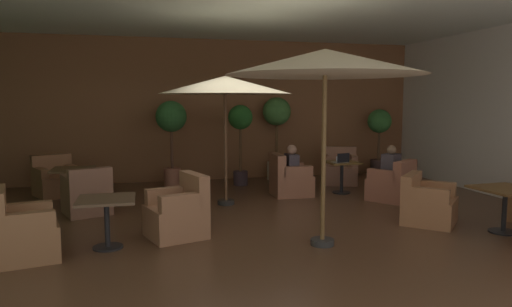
{
  "coord_description": "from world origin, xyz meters",
  "views": [
    {
      "loc": [
        -1.94,
        -7.23,
        1.94
      ],
      "look_at": [
        0.0,
        0.43,
        1.05
      ],
      "focal_mm": 32.89,
      "sensor_mm": 36.0,
      "label": 1
    }
  ],
  "objects_px": {
    "potted_tree_right_corner": "(277,125)",
    "patron_with_friend": "(292,162)",
    "cafe_table_rear_right": "(73,176)",
    "iced_drink_cup": "(338,159)",
    "armchair_front_left_east": "(339,170)",
    "patio_umbrella_center_beige": "(325,63)",
    "cafe_table_mid_center": "(505,198)",
    "armchair_mid_center_south": "(427,205)",
    "patron_blue_shirt": "(391,165)",
    "armchair_rear_right_east": "(56,181)",
    "armchair_front_left_south": "(289,180)",
    "cafe_table_front_left": "(342,169)",
    "armchair_rear_right_north": "(87,195)",
    "armchair_front_right_north": "(22,233)",
    "patio_umbrella_tall_red": "(225,86)",
    "open_laptop": "(342,160)",
    "potted_tree_mid_left": "(240,128)",
    "potted_tree_mid_right": "(171,126)",
    "armchair_front_right_east": "(178,214)",
    "cafe_table_front_right": "(107,210)",
    "armchair_front_left_north": "(392,185)",
    "potted_tree_left_corner": "(379,133)"
  },
  "relations": [
    {
      "from": "potted_tree_right_corner",
      "to": "patron_with_friend",
      "type": "relative_size",
      "value": 3.3
    },
    {
      "from": "cafe_table_rear_right",
      "to": "iced_drink_cup",
      "type": "relative_size",
      "value": 6.97
    },
    {
      "from": "armchair_front_left_east",
      "to": "patio_umbrella_center_beige",
      "type": "bearing_deg",
      "value": -116.91
    },
    {
      "from": "cafe_table_mid_center",
      "to": "armchair_mid_center_south",
      "type": "bearing_deg",
      "value": 135.59
    },
    {
      "from": "cafe_table_rear_right",
      "to": "patron_blue_shirt",
      "type": "distance_m",
      "value": 6.11
    },
    {
      "from": "armchair_rear_right_east",
      "to": "potted_tree_right_corner",
      "type": "height_order",
      "value": "potted_tree_right_corner"
    },
    {
      "from": "armchair_front_left_east",
      "to": "armchair_front_left_south",
      "type": "height_order",
      "value": "armchair_front_left_south"
    },
    {
      "from": "armchair_front_left_south",
      "to": "cafe_table_mid_center",
      "type": "bearing_deg",
      "value": -56.88
    },
    {
      "from": "cafe_table_front_left",
      "to": "armchair_rear_right_north",
      "type": "height_order",
      "value": "armchair_rear_right_north"
    },
    {
      "from": "armchair_rear_right_east",
      "to": "patron_blue_shirt",
      "type": "height_order",
      "value": "patron_blue_shirt"
    },
    {
      "from": "armchair_front_right_north",
      "to": "armchair_rear_right_east",
      "type": "bearing_deg",
      "value": 93.49
    },
    {
      "from": "cafe_table_rear_right",
      "to": "armchair_rear_right_north",
      "type": "xyz_separation_m",
      "value": [
        0.33,
        -0.94,
        -0.21
      ]
    },
    {
      "from": "patio_umbrella_tall_red",
      "to": "patron_blue_shirt",
      "type": "bearing_deg",
      "value": -8.23
    },
    {
      "from": "armchair_front_right_north",
      "to": "open_laptop",
      "type": "xyz_separation_m",
      "value": [
        5.49,
        2.77,
        0.39
      ]
    },
    {
      "from": "patron_blue_shirt",
      "to": "iced_drink_cup",
      "type": "relative_size",
      "value": 6.0
    },
    {
      "from": "armchair_mid_center_south",
      "to": "armchair_rear_right_east",
      "type": "relative_size",
      "value": 1.04
    },
    {
      "from": "patio_umbrella_center_beige",
      "to": "patron_blue_shirt",
      "type": "bearing_deg",
      "value": 44.48
    },
    {
      "from": "cafe_table_rear_right",
      "to": "potted_tree_mid_left",
      "type": "xyz_separation_m",
      "value": [
        3.5,
        1.13,
        0.79
      ]
    },
    {
      "from": "armchair_mid_center_south",
      "to": "potted_tree_mid_right",
      "type": "height_order",
      "value": "potted_tree_mid_right"
    },
    {
      "from": "cafe_table_front_left",
      "to": "iced_drink_cup",
      "type": "bearing_deg",
      "value": 155.99
    },
    {
      "from": "armchair_front_right_east",
      "to": "patron_with_friend",
      "type": "bearing_deg",
      "value": 43.89
    },
    {
      "from": "patron_with_friend",
      "to": "cafe_table_front_right",
      "type": "bearing_deg",
      "value": -141.96
    },
    {
      "from": "armchair_front_left_north",
      "to": "armchair_front_right_east",
      "type": "distance_m",
      "value": 4.5
    },
    {
      "from": "armchair_front_left_south",
      "to": "armchair_front_right_north",
      "type": "distance_m",
      "value": 5.3
    },
    {
      "from": "armchair_front_left_east",
      "to": "patio_umbrella_center_beige",
      "type": "relative_size",
      "value": 0.39
    },
    {
      "from": "open_laptop",
      "to": "potted_tree_left_corner",
      "type": "bearing_deg",
      "value": 45.26
    },
    {
      "from": "cafe_table_rear_right",
      "to": "patio_umbrella_center_beige",
      "type": "relative_size",
      "value": 0.29
    },
    {
      "from": "armchair_front_right_north",
      "to": "armchair_rear_right_east",
      "type": "height_order",
      "value": "armchair_front_right_north"
    },
    {
      "from": "armchair_front_left_south",
      "to": "patio_umbrella_tall_red",
      "type": "distance_m",
      "value": 2.43
    },
    {
      "from": "iced_drink_cup",
      "to": "patron_blue_shirt",
      "type": "bearing_deg",
      "value": -54.23
    },
    {
      "from": "armchair_front_right_east",
      "to": "iced_drink_cup",
      "type": "distance_m",
      "value": 4.32
    },
    {
      "from": "armchair_front_left_north",
      "to": "armchair_front_right_north",
      "type": "relative_size",
      "value": 1.11
    },
    {
      "from": "armchair_rear_right_north",
      "to": "iced_drink_cup",
      "type": "xyz_separation_m",
      "value": [
        4.96,
        0.66,
        0.4
      ]
    },
    {
      "from": "armchair_front_left_east",
      "to": "patron_with_friend",
      "type": "relative_size",
      "value": 1.64
    },
    {
      "from": "armchair_front_left_east",
      "to": "potted_tree_left_corner",
      "type": "relative_size",
      "value": 0.58
    },
    {
      "from": "cafe_table_rear_right",
      "to": "patron_blue_shirt",
      "type": "xyz_separation_m",
      "value": [
        5.98,
        -1.25,
        0.18
      ]
    },
    {
      "from": "armchair_front_left_north",
      "to": "potted_tree_left_corner",
      "type": "bearing_deg",
      "value": 66.34
    },
    {
      "from": "armchair_front_left_south",
      "to": "iced_drink_cup",
      "type": "distance_m",
      "value": 1.15
    },
    {
      "from": "armchair_front_left_south",
      "to": "armchair_front_right_east",
      "type": "relative_size",
      "value": 0.93
    },
    {
      "from": "cafe_table_front_right",
      "to": "cafe_table_rear_right",
      "type": "xyz_separation_m",
      "value": [
        -0.78,
        3.01,
        0.01
      ]
    },
    {
      "from": "armchair_front_right_north",
      "to": "patron_blue_shirt",
      "type": "height_order",
      "value": "patron_blue_shirt"
    },
    {
      "from": "cafe_table_front_right",
      "to": "patron_blue_shirt",
      "type": "xyz_separation_m",
      "value": [
        5.2,
        1.77,
        0.19
      ]
    },
    {
      "from": "patron_blue_shirt",
      "to": "open_laptop",
      "type": "bearing_deg",
      "value": 131.51
    },
    {
      "from": "armchair_front_right_east",
      "to": "armchair_mid_center_south",
      "type": "xyz_separation_m",
      "value": [
        3.91,
        -0.21,
        -0.04
      ]
    },
    {
      "from": "armchair_front_right_north",
      "to": "potted_tree_mid_left",
      "type": "height_order",
      "value": "potted_tree_mid_left"
    },
    {
      "from": "cafe_table_front_right",
      "to": "open_laptop",
      "type": "distance_m",
      "value": 5.18
    },
    {
      "from": "armchair_front_left_south",
      "to": "potted_tree_left_corner",
      "type": "relative_size",
      "value": 0.5
    },
    {
      "from": "armchair_front_right_north",
      "to": "potted_tree_mid_left",
      "type": "relative_size",
      "value": 0.49
    },
    {
      "from": "armchair_mid_center_south",
      "to": "patio_umbrella_tall_red",
      "type": "bearing_deg",
      "value": 143.17
    },
    {
      "from": "patron_blue_shirt",
      "to": "patio_umbrella_tall_red",
      "type": "bearing_deg",
      "value": 171.77
    }
  ]
}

